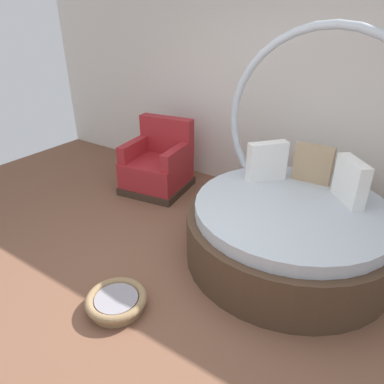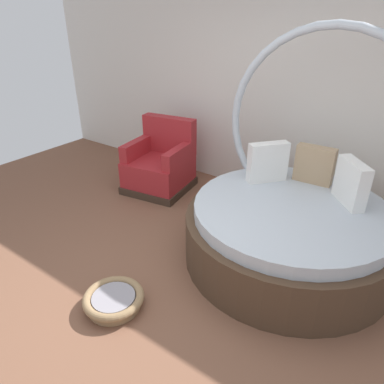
% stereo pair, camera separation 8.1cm
% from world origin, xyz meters
% --- Properties ---
extents(ground_plane, '(8.00, 8.00, 0.02)m').
position_xyz_m(ground_plane, '(0.00, 0.00, -0.01)').
color(ground_plane, brown).
extents(back_wall, '(8.00, 0.12, 2.85)m').
position_xyz_m(back_wall, '(0.00, 2.44, 1.42)').
color(back_wall, silver).
rests_on(back_wall, ground_plane).
extents(round_daybed, '(1.98, 1.98, 2.15)m').
position_xyz_m(round_daybed, '(0.65, 1.19, 0.41)').
color(round_daybed, '#473323').
rests_on(round_daybed, ground_plane).
extents(red_armchair, '(0.91, 0.91, 0.94)m').
position_xyz_m(red_armchair, '(-1.38, 1.63, 0.33)').
color(red_armchair, '#38281E').
rests_on(red_armchair, ground_plane).
extents(pet_basket, '(0.51, 0.51, 0.13)m').
position_xyz_m(pet_basket, '(-0.25, -0.34, 0.07)').
color(pet_basket, '#8E704C').
rests_on(pet_basket, ground_plane).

